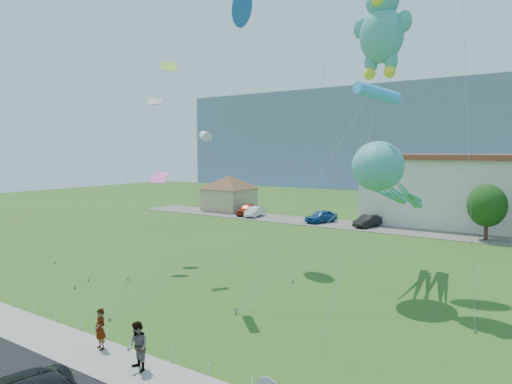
{
  "coord_description": "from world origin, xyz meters",
  "views": [
    {
      "loc": [
        15.82,
        -14.18,
        8.55
      ],
      "look_at": [
        0.89,
        8.0,
        6.16
      ],
      "focal_mm": 32.0,
      "sensor_mm": 36.0,
      "label": 1
    }
  ],
  "objects_px": {
    "pedestrian_right": "(138,347)",
    "parked_car_red": "(247,209)",
    "pedestrian_left": "(100,329)",
    "parked_car_silver": "(255,212)",
    "teddy_bear_kite": "(382,28)",
    "pavilion": "(229,190)",
    "parked_car_blue": "(321,216)",
    "parked_car_black": "(368,221)",
    "octopus_kite": "(386,179)"
  },
  "relations": [
    {
      "from": "parked_car_red",
      "to": "pavilion",
      "type": "bearing_deg",
      "value": 135.92
    },
    {
      "from": "pedestrian_left",
      "to": "parked_car_silver",
      "type": "height_order",
      "value": "pedestrian_left"
    },
    {
      "from": "pedestrian_right",
      "to": "parked_car_red",
      "type": "height_order",
      "value": "pedestrian_right"
    },
    {
      "from": "pedestrian_left",
      "to": "parked_car_silver",
      "type": "xyz_separation_m",
      "value": [
        -17.0,
        36.85,
        -0.26
      ]
    },
    {
      "from": "pedestrian_right",
      "to": "parked_car_red",
      "type": "xyz_separation_m",
      "value": [
        -21.48,
        37.94,
        -0.24
      ]
    },
    {
      "from": "teddy_bear_kite",
      "to": "pedestrian_right",
      "type": "bearing_deg",
      "value": -105.33
    },
    {
      "from": "parked_car_silver",
      "to": "parked_car_blue",
      "type": "bearing_deg",
      "value": -8.14
    },
    {
      "from": "pavilion",
      "to": "parked_car_black",
      "type": "distance_m",
      "value": 22.2
    },
    {
      "from": "pavilion",
      "to": "parked_car_silver",
      "type": "xyz_separation_m",
      "value": [
        6.75,
        -3.39,
        -2.31
      ]
    },
    {
      "from": "pavilion",
      "to": "pedestrian_right",
      "type": "relative_size",
      "value": 4.79
    },
    {
      "from": "pedestrian_left",
      "to": "teddy_bear_kite",
      "type": "height_order",
      "value": "teddy_bear_kite"
    },
    {
      "from": "pavilion",
      "to": "octopus_kite",
      "type": "bearing_deg",
      "value": -38.59
    },
    {
      "from": "pedestrian_right",
      "to": "parked_car_red",
      "type": "bearing_deg",
      "value": 136.17
    },
    {
      "from": "parked_car_silver",
      "to": "teddy_bear_kite",
      "type": "bearing_deg",
      "value": -53.24
    },
    {
      "from": "pavilion",
      "to": "pedestrian_right",
      "type": "distance_m",
      "value": 48.64
    },
    {
      "from": "pedestrian_left",
      "to": "parked_car_black",
      "type": "distance_m",
      "value": 37.27
    },
    {
      "from": "pedestrian_left",
      "to": "parked_car_red",
      "type": "relative_size",
      "value": 0.39
    },
    {
      "from": "parked_car_red",
      "to": "octopus_kite",
      "type": "distance_m",
      "value": 34.32
    },
    {
      "from": "pedestrian_right",
      "to": "teddy_bear_kite",
      "type": "xyz_separation_m",
      "value": [
        4.13,
        15.06,
        14.6
      ]
    },
    {
      "from": "pedestrian_right",
      "to": "teddy_bear_kite",
      "type": "relative_size",
      "value": 0.11
    },
    {
      "from": "pavilion",
      "to": "pedestrian_left",
      "type": "height_order",
      "value": "pavilion"
    },
    {
      "from": "teddy_bear_kite",
      "to": "parked_car_blue",
      "type": "bearing_deg",
      "value": 122.84
    },
    {
      "from": "parked_car_black",
      "to": "parked_car_red",
      "type": "bearing_deg",
      "value": -169.84
    },
    {
      "from": "pavilion",
      "to": "pedestrian_left",
      "type": "bearing_deg",
      "value": -59.45
    },
    {
      "from": "pedestrian_right",
      "to": "parked_car_silver",
      "type": "height_order",
      "value": "pedestrian_right"
    },
    {
      "from": "pedestrian_left",
      "to": "parked_car_blue",
      "type": "bearing_deg",
      "value": 110.46
    },
    {
      "from": "pedestrian_right",
      "to": "parked_car_red",
      "type": "distance_m",
      "value": 43.6
    },
    {
      "from": "parked_car_silver",
      "to": "pedestrian_right",
      "type": "bearing_deg",
      "value": -72.37
    },
    {
      "from": "parked_car_red",
      "to": "parked_car_blue",
      "type": "xyz_separation_m",
      "value": [
        11.02,
        -0.28,
        -0.02
      ]
    },
    {
      "from": "parked_car_red",
      "to": "parked_car_blue",
      "type": "distance_m",
      "value": 11.02
    },
    {
      "from": "pedestrian_right",
      "to": "parked_car_blue",
      "type": "height_order",
      "value": "pedestrian_right"
    },
    {
      "from": "parked_car_blue",
      "to": "parked_car_black",
      "type": "distance_m",
      "value": 5.75
    },
    {
      "from": "octopus_kite",
      "to": "teddy_bear_kite",
      "type": "height_order",
      "value": "teddy_bear_kite"
    },
    {
      "from": "pedestrian_right",
      "to": "pavilion",
      "type": "bearing_deg",
      "value": 139.82
    },
    {
      "from": "pavilion",
      "to": "teddy_bear_kite",
      "type": "bearing_deg",
      "value": -39.84
    },
    {
      "from": "parked_car_silver",
      "to": "parked_car_black",
      "type": "relative_size",
      "value": 0.97
    },
    {
      "from": "parked_car_silver",
      "to": "pedestrian_left",
      "type": "bearing_deg",
      "value": -75.62
    },
    {
      "from": "pedestrian_left",
      "to": "parked_car_red",
      "type": "bearing_deg",
      "value": 125.32
    },
    {
      "from": "parked_car_black",
      "to": "pedestrian_left",
      "type": "bearing_deg",
      "value": -76.02
    },
    {
      "from": "parked_car_blue",
      "to": "teddy_bear_kite",
      "type": "distance_m",
      "value": 30.74
    },
    {
      "from": "pavilion",
      "to": "parked_car_black",
      "type": "xyz_separation_m",
      "value": [
        21.87,
        -3.02,
        -2.29
      ]
    },
    {
      "from": "parked_car_blue",
      "to": "parked_car_red",
      "type": "bearing_deg",
      "value": -162.25
    },
    {
      "from": "pedestrian_left",
      "to": "octopus_kite",
      "type": "distance_m",
      "value": 18.14
    },
    {
      "from": "pedestrian_right",
      "to": "teddy_bear_kite",
      "type": "distance_m",
      "value": 21.38
    },
    {
      "from": "parked_car_red",
      "to": "octopus_kite",
      "type": "bearing_deg",
      "value": -56.2
    },
    {
      "from": "pavilion",
      "to": "parked_car_red",
      "type": "height_order",
      "value": "pavilion"
    },
    {
      "from": "parked_car_black",
      "to": "octopus_kite",
      "type": "relative_size",
      "value": 0.28
    },
    {
      "from": "teddy_bear_kite",
      "to": "parked_car_black",
      "type": "bearing_deg",
      "value": 111.36
    },
    {
      "from": "pedestrian_left",
      "to": "octopus_kite",
      "type": "height_order",
      "value": "octopus_kite"
    },
    {
      "from": "pedestrian_right",
      "to": "parked_car_blue",
      "type": "bearing_deg",
      "value": 122.19
    }
  ]
}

